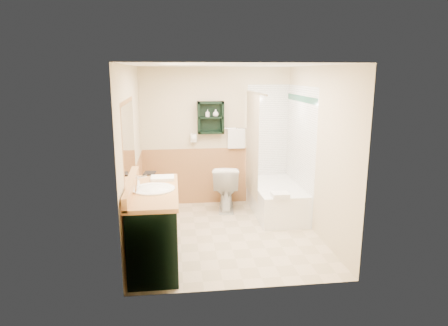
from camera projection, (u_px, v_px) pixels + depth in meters
floor at (227, 234)px, 5.81m from camera, size 3.00×3.00×0.00m
back_wall at (216, 137)px, 7.01m from camera, size 2.60×0.04×2.40m
left_wall at (131, 156)px, 5.38m from camera, size 0.04×3.00×2.40m
right_wall at (319, 152)px, 5.70m from camera, size 0.04×3.00×2.40m
ceiling at (228, 63)px, 5.27m from camera, size 2.60×3.00×0.04m
wainscot_left at (136, 205)px, 5.54m from camera, size 2.98×2.98×1.00m
wainscot_back at (216, 176)px, 7.13m from camera, size 2.58×2.58×1.00m
mirror_frame at (129, 141)px, 4.79m from camera, size 1.30×1.30×1.00m
mirror_glass at (129, 141)px, 4.79m from camera, size 1.20×1.20×0.90m
tile_right at (299, 152)px, 6.45m from camera, size 1.50×1.50×2.10m
tile_back at (273, 144)px, 7.12m from camera, size 0.95×0.95×2.10m
tile_accent at (301, 99)px, 6.26m from camera, size 1.50×1.50×0.10m
wall_shelf at (211, 118)px, 6.81m from camera, size 0.45×0.15×0.55m
hair_dryer at (193, 138)px, 6.88m from camera, size 0.10×0.24×0.18m
towel_bar at (236, 128)px, 6.95m from camera, size 0.40×0.06×0.40m
curtain_rod at (255, 93)px, 6.15m from camera, size 0.03×1.60×0.03m
shower_curtain at (252, 145)px, 6.51m from camera, size 1.05×1.05×1.70m
vanity at (155, 226)px, 4.90m from camera, size 0.59×1.47×0.93m
bathtub at (276, 199)px, 6.64m from camera, size 0.74×1.50×0.49m
toilet at (226, 187)px, 6.82m from camera, size 0.53×0.83×0.76m
counter_towel at (162, 178)px, 5.24m from camera, size 0.30×0.24×0.04m
vanity_book at (143, 166)px, 5.50m from camera, size 0.16×0.04×0.22m
tub_towel at (280, 195)px, 5.92m from camera, size 0.25×0.21×0.07m
soap_bottle_a at (208, 115)px, 6.79m from camera, size 0.10×0.13×0.05m
soap_bottle_b at (216, 114)px, 6.80m from camera, size 0.11×0.14×0.10m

